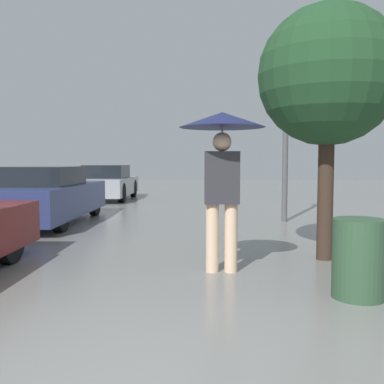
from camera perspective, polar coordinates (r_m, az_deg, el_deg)
The scene contains 6 objects.
pedestrian at distance 5.30m, azimuth 4.03°, elevation 5.77°, with size 1.06×1.06×1.99m.
parked_car_middle at distance 10.27m, azimuth -19.32°, elevation -0.50°, with size 1.86×4.30×1.28m.
parked_car_farthest at distance 16.02m, azimuth -11.17°, elevation 1.15°, with size 1.66×3.97×1.26m.
tree at distance 6.37m, azimuth 17.67°, elevation 14.42°, with size 1.93×1.93×3.53m.
street_lamp at distance 10.17m, azimuth 12.44°, elevation 12.57°, with size 0.38×0.38×4.18m.
trash_bin at distance 4.69m, azimuth 21.32°, elevation -8.26°, with size 0.52×0.52×0.81m.
Camera 1 is at (0.26, -2.17, 1.38)m, focal length 40.00 mm.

